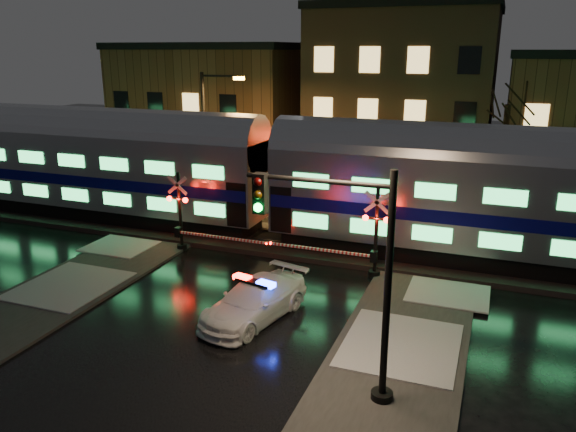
{
  "coord_description": "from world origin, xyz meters",
  "views": [
    {
      "loc": [
        8.75,
        -18.95,
        9.04
      ],
      "look_at": [
        0.61,
        2.5,
        2.2
      ],
      "focal_mm": 35.0,
      "sensor_mm": 36.0,
      "label": 1
    }
  ],
  "objects_px": {
    "crossing_signal_left": "(186,220)",
    "streetlight": "(208,133)",
    "police_car": "(254,301)",
    "crossing_signal_right": "(366,241)",
    "traffic_light": "(349,281)"
  },
  "relations": [
    {
      "from": "crossing_signal_right",
      "to": "traffic_light",
      "type": "relative_size",
      "value": 0.85
    },
    {
      "from": "crossing_signal_left",
      "to": "streetlight",
      "type": "bearing_deg",
      "value": 109.42
    },
    {
      "from": "streetlight",
      "to": "crossing_signal_left",
      "type": "bearing_deg",
      "value": -70.58
    },
    {
      "from": "crossing_signal_left",
      "to": "streetlight",
      "type": "distance_m",
      "value": 7.71
    },
    {
      "from": "streetlight",
      "to": "crossing_signal_right",
      "type": "bearing_deg",
      "value": -31.95
    },
    {
      "from": "police_car",
      "to": "crossing_signal_right",
      "type": "distance_m",
      "value": 5.82
    },
    {
      "from": "streetlight",
      "to": "police_car",
      "type": "bearing_deg",
      "value": -55.74
    },
    {
      "from": "crossing_signal_right",
      "to": "crossing_signal_left",
      "type": "xyz_separation_m",
      "value": [
        -8.38,
        -0.0,
        -0.04
      ]
    },
    {
      "from": "traffic_light",
      "to": "crossing_signal_right",
      "type": "bearing_deg",
      "value": 96.24
    },
    {
      "from": "crossing_signal_right",
      "to": "crossing_signal_left",
      "type": "distance_m",
      "value": 8.38
    },
    {
      "from": "police_car",
      "to": "streetlight",
      "type": "bearing_deg",
      "value": 137.35
    },
    {
      "from": "crossing_signal_left",
      "to": "streetlight",
      "type": "height_order",
      "value": "streetlight"
    },
    {
      "from": "police_car",
      "to": "crossing_signal_right",
      "type": "bearing_deg",
      "value": 74.76
    },
    {
      "from": "police_car",
      "to": "traffic_light",
      "type": "height_order",
      "value": "traffic_light"
    },
    {
      "from": "crossing_signal_right",
      "to": "traffic_light",
      "type": "bearing_deg",
      "value": -80.34
    }
  ]
}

